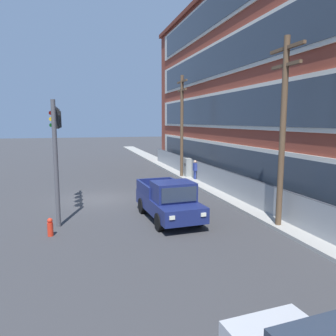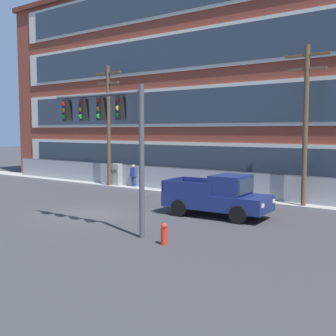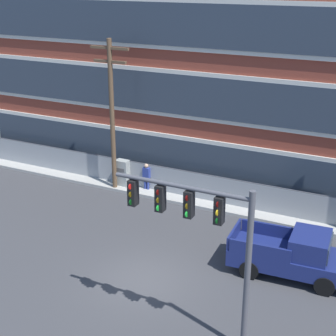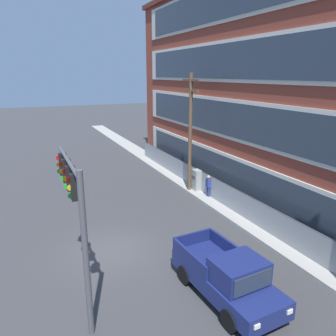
{
  "view_description": "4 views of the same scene",
  "coord_description": "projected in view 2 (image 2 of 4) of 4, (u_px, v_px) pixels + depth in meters",
  "views": [
    {
      "loc": [
        20.28,
        -1.16,
        4.8
      ],
      "look_at": [
        -1.3,
        4.91,
        1.58
      ],
      "focal_mm": 35.0,
      "sensor_mm": 36.0,
      "label": 1
    },
    {
      "loc": [
        14.94,
        -14.1,
        4.05
      ],
      "look_at": [
        1.99,
        3.61,
        2.09
      ],
      "focal_mm": 45.0,
      "sensor_mm": 36.0,
      "label": 2
    },
    {
      "loc": [
        8.85,
        -15.62,
        11.84
      ],
      "look_at": [
        -0.51,
        3.27,
        3.7
      ],
      "focal_mm": 55.0,
      "sensor_mm": 36.0,
      "label": 3
    },
    {
      "loc": [
        14.3,
        -3.47,
        8.43
      ],
      "look_at": [
        -0.5,
        3.22,
        3.75
      ],
      "focal_mm": 35.0,
      "sensor_mm": 36.0,
      "label": 4
    }
  ],
  "objects": [
    {
      "name": "brick_mill_building",
      "position": [
        302.0,
        79.0,
        27.6
      ],
      "size": [
        48.91,
        10.05,
        14.86
      ],
      "color": "brown",
      "rests_on": "ground"
    },
    {
      "name": "utility_pole_midblock",
      "position": [
        306.0,
        120.0,
        21.49
      ],
      "size": [
        2.28,
        0.26,
        8.35
      ],
      "color": "brown",
      "rests_on": "ground"
    },
    {
      "name": "chain_link_fence",
      "position": [
        200.0,
        182.0,
        26.24
      ],
      "size": [
        36.6,
        0.06,
        1.64
      ],
      "color": "gray",
      "rests_on": "ground"
    },
    {
      "name": "ground_plane",
      "position": [
        91.0,
        214.0,
        20.48
      ],
      "size": [
        160.0,
        160.0,
        0.0
      ],
      "primitive_type": "plane",
      "color": "#38383A"
    },
    {
      "name": "fire_hydrant",
      "position": [
        164.0,
        234.0,
        14.92
      ],
      "size": [
        0.24,
        0.24,
        0.78
      ],
      "color": "red",
      "rests_on": "ground"
    },
    {
      "name": "pedestrian_near_cabinet",
      "position": [
        133.0,
        175.0,
        29.27
      ],
      "size": [
        0.4,
        0.25,
        1.69
      ],
      "color": "navy",
      "rests_on": "ground"
    },
    {
      "name": "pickup_truck_navy",
      "position": [
        219.0,
        197.0,
        19.74
      ],
      "size": [
        5.13,
        2.36,
        2.0
      ],
      "color": "navy",
      "rests_on": "ground"
    },
    {
      "name": "electrical_cabinet",
      "position": [
        117.0,
        175.0,
        30.09
      ],
      "size": [
        0.74,
        0.51,
        1.68
      ],
      "color": "#939993",
      "rests_on": "ground"
    },
    {
      "name": "sidewalk_building_side",
      "position": [
        184.0,
        193.0,
        26.97
      ],
      "size": [
        80.0,
        1.82,
        0.16
      ],
      "primitive_type": "cube",
      "color": "#9E9B93",
      "rests_on": "ground"
    },
    {
      "name": "traffic_signal_mast",
      "position": [
        109.0,
        125.0,
        16.49
      ],
      "size": [
        4.81,
        0.43,
        5.75
      ],
      "color": "#4C4C51",
      "rests_on": "ground"
    },
    {
      "name": "utility_pole_near_corner",
      "position": [
        109.0,
        121.0,
        29.55
      ],
      "size": [
        2.3,
        0.26,
        8.53
      ],
      "color": "brown",
      "rests_on": "ground"
    }
  ]
}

